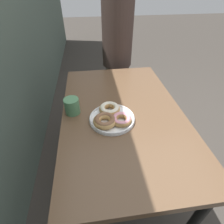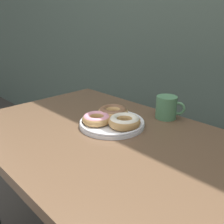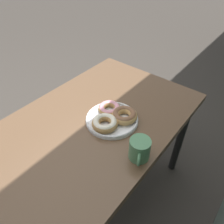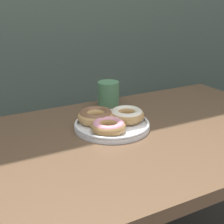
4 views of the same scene
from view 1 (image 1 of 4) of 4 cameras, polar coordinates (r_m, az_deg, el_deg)
The scene contains 5 objects.
ground_plane at distance 1.72m, azimuth 15.53°, elevation -17.24°, with size 14.00×14.00×0.00m, color #38332D.
dining_table at distance 1.15m, azimuth 3.28°, elevation -2.48°, with size 1.21×0.74×0.70m.
donut_plate at distance 1.01m, azimuth -0.23°, elevation -1.54°, with size 0.28×0.27×0.06m.
coffee_mug at distance 1.08m, azimuth -12.99°, elevation 2.02°, with size 0.12×0.09×0.10m.
person_figure at distance 1.85m, azimuth 1.66°, elevation 18.51°, with size 0.36×0.29×1.45m.
Camera 1 is at (-0.85, 0.56, 1.38)m, focal length 28.00 mm.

